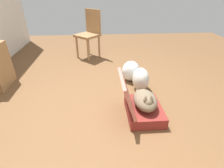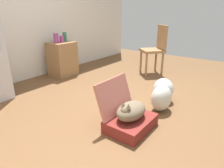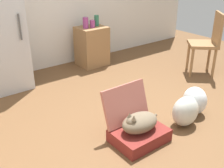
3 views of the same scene
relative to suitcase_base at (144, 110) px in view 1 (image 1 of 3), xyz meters
The scene contains 7 objects.
ground_plane 0.57m from the suitcase_base, 44.90° to the left, with size 7.68×7.68×0.00m, color brown.
suitcase_base is the anchor object (origin of this frame).
suitcase_lid 0.36m from the suitcase_base, 90.00° to the left, with size 0.56×0.43×0.04m, color #B26356.
cat 0.16m from the suitcase_base, behind, with size 0.50×0.28×0.23m.
plastic_bag_white 0.65m from the suitcase_base, ahead, with size 0.35×0.26×0.36m, color silver.
plastic_bag_clear 0.95m from the suitcase_base, ahead, with size 0.28×0.30×0.35m, color silver.
chair 2.34m from the suitcase_base, 18.87° to the left, with size 0.62×0.61×1.02m.
Camera 1 is at (-2.10, 0.13, 1.45)m, focal length 27.72 mm.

